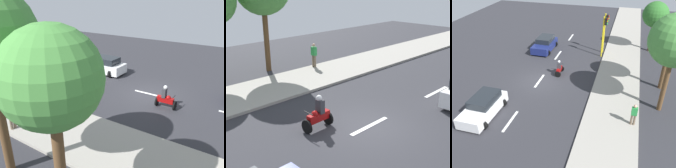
# 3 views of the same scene
# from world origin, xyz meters

# --- Properties ---
(ground_plane) EXTENTS (40.00, 60.00, 0.10)m
(ground_plane) POSITION_xyz_m (0.00, 0.00, -0.05)
(ground_plane) COLOR #2D2D33
(sidewalk) EXTENTS (4.00, 60.00, 0.15)m
(sidewalk) POSITION_xyz_m (7.00, 0.00, 0.07)
(sidewalk) COLOR #9E998E
(sidewalk) RESTS_ON ground
(lane_stripe_north) EXTENTS (0.20, 2.40, 0.01)m
(lane_stripe_north) POSITION_xyz_m (0.00, -6.00, 0.01)
(lane_stripe_north) COLOR white
(lane_stripe_north) RESTS_ON ground
(lane_stripe_mid) EXTENTS (0.20, 2.40, 0.01)m
(lane_stripe_mid) POSITION_xyz_m (0.00, 0.00, 0.01)
(lane_stripe_mid) COLOR white
(lane_stripe_mid) RESTS_ON ground
(lane_stripe_south) EXTENTS (0.20, 2.40, 0.01)m
(lane_stripe_south) POSITION_xyz_m (0.00, 6.00, 0.01)
(lane_stripe_south) COLOR white
(lane_stripe_south) RESTS_ON ground
(lane_stripe_far_south) EXTENTS (0.20, 2.40, 0.01)m
(lane_stripe_far_south) POSITION_xyz_m (0.00, 12.00, 0.01)
(lane_stripe_far_south) COLOR white
(lane_stripe_far_south) RESTS_ON ground
(car_dark_blue) EXTENTS (2.36, 4.19, 1.52)m
(car_dark_blue) POSITION_xyz_m (-1.96, 7.11, 0.71)
(car_dark_blue) COLOR navy
(car_dark_blue) RESTS_ON ground
(car_white) EXTENTS (2.26, 4.24, 1.52)m
(car_white) POSITION_xyz_m (-2.20, -5.76, 0.71)
(car_white) COLOR white
(car_white) RESTS_ON ground
(motorcycle) EXTENTS (0.60, 1.30, 1.53)m
(motorcycle) POSITION_xyz_m (1.43, 1.74, 0.64)
(motorcycle) COLOR black
(motorcycle) RESTS_ON ground
(pedestrian_near_signal) EXTENTS (0.40, 0.24, 1.69)m
(pedestrian_near_signal) POSITION_xyz_m (8.54, -4.13, 1.06)
(pedestrian_near_signal) COLOR #72604C
(pedestrian_near_signal) RESTS_ON sidewalk
(traffic_light_corner) EXTENTS (0.49, 0.24, 4.50)m
(traffic_light_corner) POSITION_xyz_m (4.85, 8.21, 2.93)
(traffic_light_corner) COLOR yellow
(traffic_light_corner) RESTS_ON ground
(traffic_light_midblock) EXTENTS (0.49, 0.24, 4.50)m
(traffic_light_midblock) POSITION_xyz_m (4.85, 7.03, 2.93)
(traffic_light_midblock) COLOR yellow
(traffic_light_midblock) RESTS_ON ground
(street_tree_north) EXTENTS (2.82, 2.82, 5.67)m
(street_tree_north) POSITION_xyz_m (9.98, 10.16, 4.21)
(street_tree_north) COLOR brown
(street_tree_north) RESTS_ON ground
(street_tree_center) EXTENTS (3.63, 3.63, 7.45)m
(street_tree_center) POSITION_xyz_m (10.48, -1.57, 5.60)
(street_tree_center) COLOR brown
(street_tree_center) RESTS_ON ground
(street_tree_south) EXTENTS (2.90, 2.90, 6.37)m
(street_tree_south) POSITION_xyz_m (10.74, 1.78, 4.86)
(street_tree_south) COLOR brown
(street_tree_south) RESTS_ON ground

